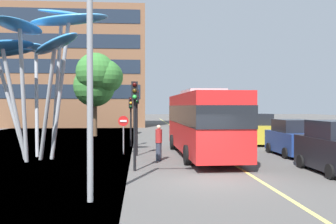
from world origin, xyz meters
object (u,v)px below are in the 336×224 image
(traffic_light_kerb_near, at_px, (135,107))
(no_entry_sign, at_px, (123,129))
(traffic_light_kerb_far, at_px, (137,108))
(car_side_street, at_px, (230,125))
(pedestrian, at_px, (159,143))
(traffic_light_island_mid, at_px, (131,111))
(car_far_side, at_px, (215,123))
(leaf_sculpture, at_px, (36,44))
(car_parked_near, at_px, (335,148))
(red_bus, at_px, (202,120))
(street_lamp, at_px, (105,41))
(car_parked_far, at_px, (258,130))
(car_parked_mid, at_px, (293,139))

(traffic_light_kerb_near, height_order, no_entry_sign, traffic_light_kerb_near)
(traffic_light_kerb_far, xyz_separation_m, car_side_street, (8.54, 13.20, -1.67))
(traffic_light_kerb_near, bearing_deg, pedestrian, 68.71)
(traffic_light_kerb_far, distance_m, traffic_light_island_mid, 4.96)
(traffic_light_kerb_far, distance_m, car_far_side, 20.70)
(leaf_sculpture, bearing_deg, car_far_side, 55.73)
(car_parked_near, distance_m, no_entry_sign, 11.42)
(traffic_light_island_mid, bearing_deg, car_side_street, 42.59)
(red_bus, height_order, pedestrian, red_bus)
(red_bus, distance_m, leaf_sculpture, 9.80)
(leaf_sculpture, relative_size, traffic_light_island_mid, 2.48)
(car_parked_near, height_order, street_lamp, street_lamp)
(no_entry_sign, bearing_deg, car_parked_near, -36.78)
(car_side_street, xyz_separation_m, no_entry_sign, (-9.31, -12.47, 0.47))
(street_lamp, bearing_deg, car_parked_near, 23.88)
(car_side_street, bearing_deg, car_far_side, 92.05)
(no_entry_sign, bearing_deg, pedestrian, -54.88)
(street_lamp, bearing_deg, car_parked_far, 58.80)
(traffic_light_kerb_near, height_order, car_parked_mid, traffic_light_kerb_near)
(car_parked_near, bearing_deg, leaf_sculpture, 159.67)
(traffic_light_kerb_far, distance_m, no_entry_sign, 1.61)
(red_bus, relative_size, traffic_light_kerb_near, 2.92)
(car_parked_mid, bearing_deg, traffic_light_island_mid, 150.00)
(car_parked_far, bearing_deg, car_parked_near, -92.54)
(car_parked_mid, bearing_deg, traffic_light_kerb_near, -152.63)
(street_lamp, height_order, pedestrian, street_lamp)
(car_parked_far, bearing_deg, car_far_side, 92.46)
(pedestrian, bearing_deg, no_entry_sign, 125.12)
(leaf_sculpture, height_order, car_side_street, leaf_sculpture)
(car_parked_near, xyz_separation_m, car_parked_mid, (0.51, 5.66, -0.07))
(traffic_light_kerb_far, distance_m, street_lamp, 10.41)
(red_bus, relative_size, street_lamp, 1.54)
(car_parked_far, height_order, street_lamp, street_lamp)
(traffic_light_kerb_far, bearing_deg, car_far_side, 66.18)
(leaf_sculpture, height_order, traffic_light_kerb_near, leaf_sculpture)
(leaf_sculpture, xyz_separation_m, car_far_side, (13.58, 19.94, -5.00))
(red_bus, bearing_deg, car_side_street, 70.26)
(traffic_light_kerb_far, height_order, car_parked_far, traffic_light_kerb_far)
(car_parked_far, distance_m, pedestrian, 11.07)
(traffic_light_kerb_far, xyz_separation_m, traffic_light_island_mid, (-0.45, 4.94, -0.21))
(car_parked_near, relative_size, car_parked_far, 1.02)
(traffic_light_kerb_near, distance_m, no_entry_sign, 5.97)
(leaf_sculpture, bearing_deg, traffic_light_kerb_near, -37.52)
(car_parked_mid, height_order, car_parked_far, car_parked_far)
(leaf_sculpture, bearing_deg, car_parked_near, -20.33)
(traffic_light_island_mid, xyz_separation_m, street_lamp, (-0.40, -15.12, 2.21))
(traffic_light_island_mid, xyz_separation_m, pedestrian, (1.59, -6.94, -1.56))
(leaf_sculpture, distance_m, no_entry_sign, 6.62)
(car_side_street, distance_m, no_entry_sign, 15.57)
(car_parked_far, bearing_deg, pedestrian, -134.41)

